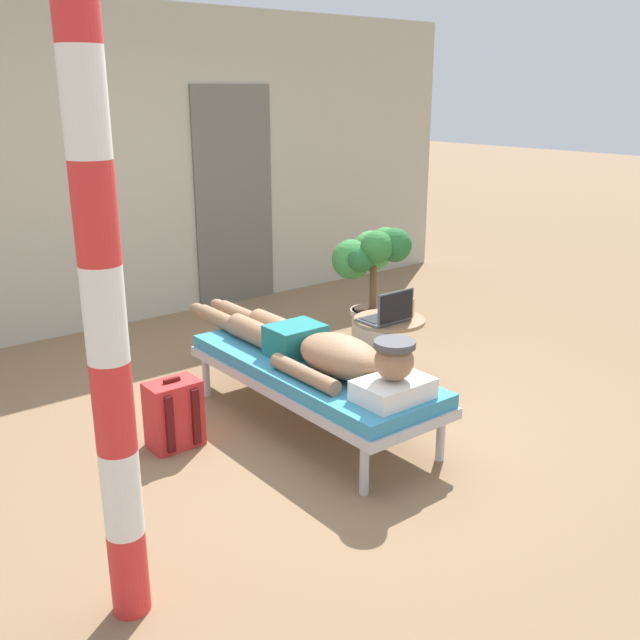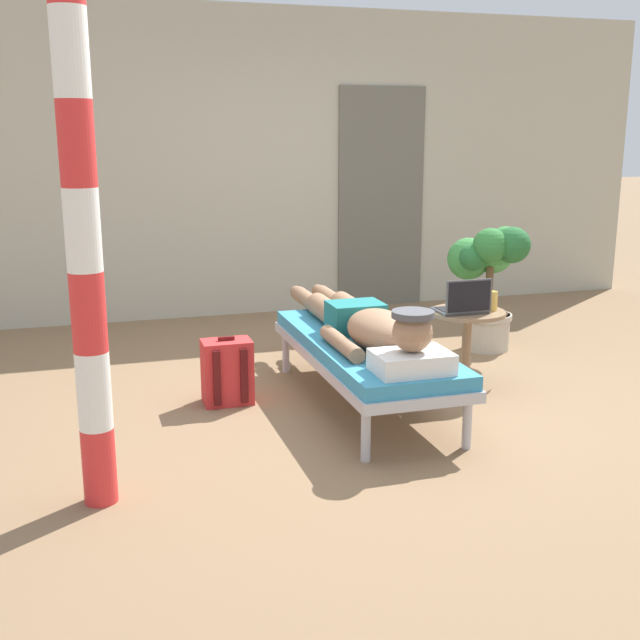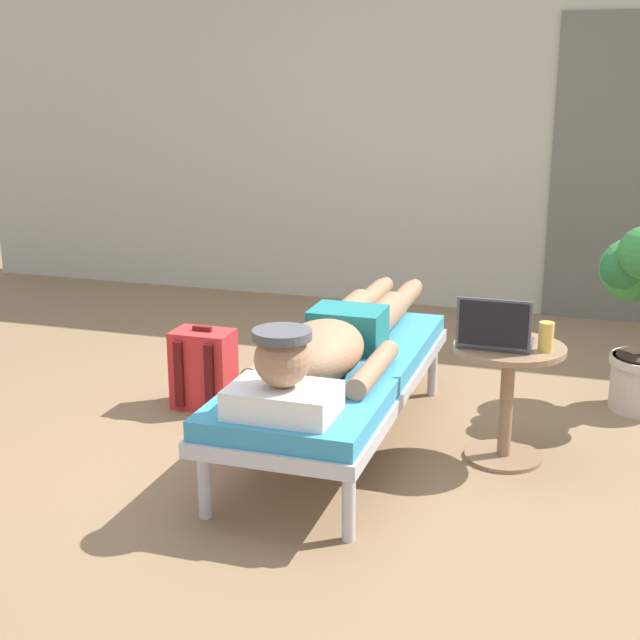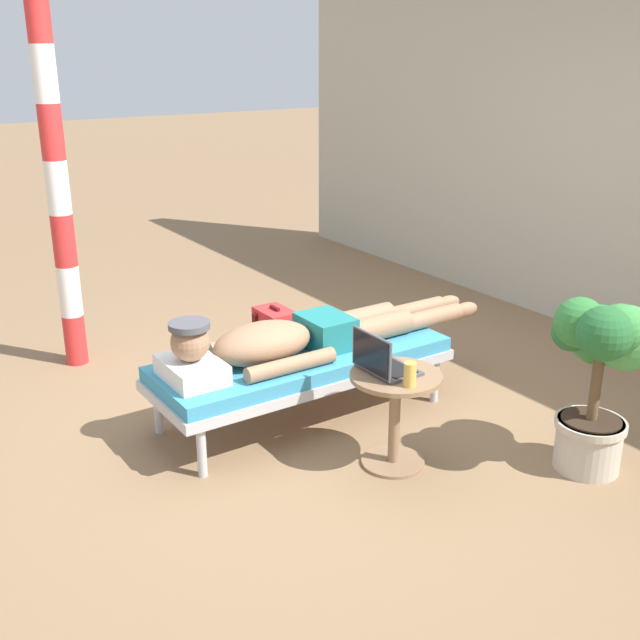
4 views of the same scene
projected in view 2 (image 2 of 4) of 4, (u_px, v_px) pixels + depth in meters
name	position (u px, v px, depth m)	size (l,w,h in m)	color
ground_plane	(376.00, 403.00, 4.90)	(40.00, 40.00, 0.00)	#846647
house_wall_back	(260.00, 164.00, 7.12)	(7.60, 0.20, 2.70)	#B2AD99
house_door_panel	(381.00, 199.00, 7.42)	(0.84, 0.03, 2.04)	#625F54
lounge_chair	(364.00, 351.00, 4.78)	(0.67, 1.80, 0.42)	#B7B7BC
person_reclining	(367.00, 324.00, 4.71)	(0.53, 2.17, 0.33)	white
side_table	(467.00, 336.00, 5.09)	(0.48, 0.48, 0.52)	#8C6B4C
laptop	(464.00, 304.00, 4.97)	(0.31, 0.24, 0.23)	#4C4C51
drink_glass	(492.00, 301.00, 5.04)	(0.06, 0.06, 0.12)	gold
backpack	(227.00, 372.00, 4.86)	(0.30, 0.26, 0.42)	red
potted_plant	(488.00, 269.00, 5.98)	(0.51, 0.57, 0.96)	#BFB29E
porch_post	(83.00, 230.00, 3.31)	(0.15, 0.15, 2.48)	red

